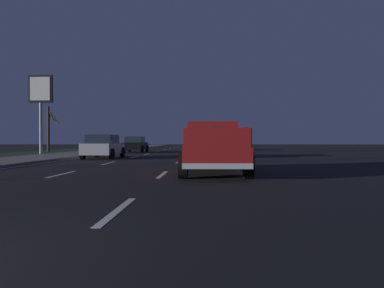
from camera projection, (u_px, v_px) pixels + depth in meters
name	position (u px, v px, depth m)	size (l,w,h in m)	color
ground	(167.00, 154.00, 29.72)	(144.00, 144.00, 0.00)	black
sidewalk_shoulder	(81.00, 153.00, 30.01)	(108.00, 4.00, 0.12)	slate
grass_verge	(24.00, 154.00, 30.20)	(108.00, 6.00, 0.01)	#1E3819
lane_markings	(138.00, 153.00, 32.70)	(108.00, 7.04, 0.01)	silver
pickup_truck	(213.00, 146.00, 12.55)	(5.47, 2.37, 1.87)	maroon
sedan_black	(135.00, 144.00, 34.12)	(4.42, 2.06, 1.54)	black
sedan_tan	(207.00, 146.00, 24.37)	(4.44, 2.09, 1.54)	#9E845B
sedan_white	(209.00, 144.00, 40.62)	(4.41, 2.04, 1.54)	silver
sedan_silver	(104.00, 146.00, 22.87)	(4.43, 2.07, 1.54)	#B2B5BA
gas_price_sign	(41.00, 95.00, 27.92)	(0.27, 1.90, 6.40)	#99999E
bare_tree_far	(49.00, 128.00, 36.29)	(0.90, 1.26, 4.70)	#423323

